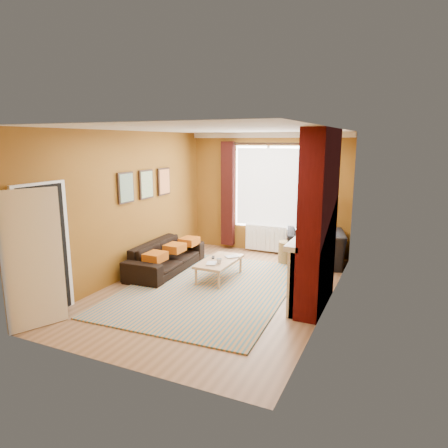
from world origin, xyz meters
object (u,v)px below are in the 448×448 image
(coffee_table, at_px, (219,262))
(armchair, at_px, (315,249))
(wicker_stool, at_px, (287,252))
(floor_lamp, at_px, (333,210))
(sofa, at_px, (166,257))

(coffee_table, bearing_deg, armchair, 46.87)
(coffee_table, distance_m, wicker_stool, 1.80)
(armchair, height_order, floor_lamp, floor_lamp)
(armchair, distance_m, coffee_table, 2.17)
(armchair, bearing_deg, coffee_table, 31.50)
(sofa, relative_size, floor_lamp, 1.38)
(sofa, xyz_separation_m, floor_lamp, (2.97, 1.89, 0.87))
(sofa, distance_m, wicker_stool, 2.61)
(coffee_table, height_order, floor_lamp, floor_lamp)
(wicker_stool, xyz_separation_m, floor_lamp, (0.86, 0.34, 0.93))
(wicker_stool, bearing_deg, armchair, 1.54)
(sofa, bearing_deg, coffee_table, -93.93)
(armchair, bearing_deg, wicker_stool, -13.77)
(armchair, relative_size, floor_lamp, 0.79)
(sofa, bearing_deg, armchair, -62.84)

